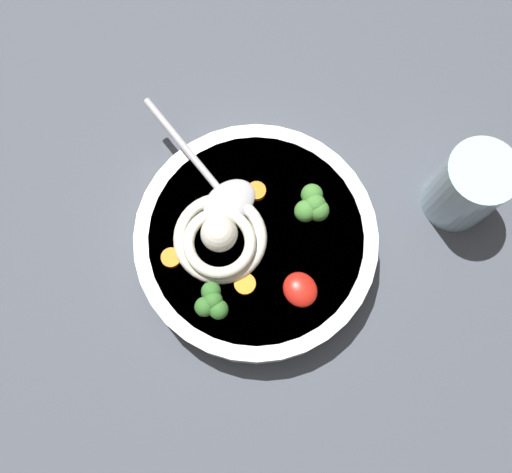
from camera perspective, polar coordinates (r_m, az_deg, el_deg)
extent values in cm
cube|color=#474C56|center=(65.84, 2.85, -1.37)|extent=(108.71, 108.71, 3.04)
cylinder|color=white|center=(61.83, 0.00, -0.60)|extent=(25.72, 25.72, 5.01)
cylinder|color=#B27A33|center=(61.63, 0.00, -0.55)|extent=(22.64, 22.64, 4.61)
torus|color=silver|center=(58.79, -3.61, -0.15)|extent=(9.72, 9.72, 1.34)
torus|color=silver|center=(57.56, -3.68, -0.61)|extent=(10.42, 10.42, 1.21)
sphere|color=silver|center=(57.10, -3.71, 0.29)|extent=(3.77, 3.77, 3.77)
ellipsoid|color=#B7B7BC|center=(59.72, -2.68, 3.48)|extent=(4.84, 6.31, 1.60)
cylinder|color=#B7B7BC|center=(62.21, -6.94, 8.61)|extent=(15.02, 1.92, 0.80)
ellipsoid|color=red|center=(57.53, 4.45, -5.33)|extent=(3.72, 3.35, 1.68)
cylinder|color=#7A9E60|center=(57.61, -4.23, -6.67)|extent=(1.01, 1.01, 1.08)
sphere|color=#38752D|center=(56.10, -4.35, -6.45)|extent=(1.98, 1.98, 1.98)
sphere|color=#38752D|center=(56.12, -3.78, -7.31)|extent=(1.98, 1.98, 1.98)
sphere|color=#38752D|center=(56.35, -4.53, -5.51)|extent=(1.98, 1.98, 1.98)
sphere|color=#38752D|center=(56.23, -5.19, -7.02)|extent=(1.98, 1.98, 1.98)
cylinder|color=#7A9E60|center=(59.87, 5.73, 2.67)|extent=(1.16, 1.16, 1.24)
sphere|color=#478938|center=(58.20, 5.89, 3.20)|extent=(2.28, 2.28, 2.28)
sphere|color=#478938|center=(58.18, 6.52, 2.25)|extent=(2.28, 2.28, 2.28)
sphere|color=#478938|center=(58.62, 5.62, 4.18)|extent=(2.28, 2.28, 2.28)
sphere|color=#478938|center=(58.07, 4.96, 2.55)|extent=(2.28, 2.28, 2.28)
cylinder|color=orange|center=(57.96, -1.11, -4.78)|extent=(2.20, 2.20, 0.71)
cylinder|color=orange|center=(60.54, 0.19, 4.66)|extent=(2.02, 2.02, 0.73)
cylinder|color=orange|center=(59.19, -8.50, -2.12)|extent=(2.06, 2.06, 0.62)
cylinder|color=silver|center=(65.26, 20.44, 4.69)|extent=(7.42, 7.42, 9.79)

